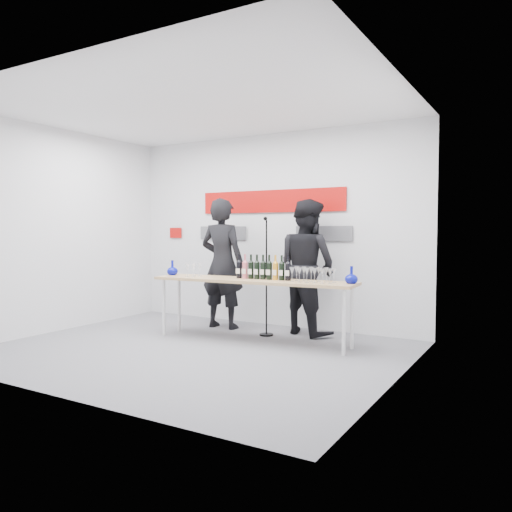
# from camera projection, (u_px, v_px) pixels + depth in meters

# --- Properties ---
(ground) EXTENTS (5.00, 5.00, 0.00)m
(ground) POSITION_uv_depth(u_px,v_px,m) (194.00, 351.00, 6.20)
(ground) COLOR slate
(ground) RESTS_ON ground
(back_wall) EXTENTS (5.00, 0.04, 3.00)m
(back_wall) POSITION_uv_depth(u_px,v_px,m) (271.00, 230.00, 7.85)
(back_wall) COLOR silver
(back_wall) RESTS_ON ground
(signage) EXTENTS (3.38, 0.02, 0.79)m
(signage) POSITION_uv_depth(u_px,v_px,m) (267.00, 211.00, 7.84)
(signage) COLOR #B30A07
(signage) RESTS_ON back_wall
(tasting_table) EXTENTS (2.85, 0.76, 0.84)m
(tasting_table) POSITION_uv_depth(u_px,v_px,m) (252.00, 284.00, 6.66)
(tasting_table) COLOR tan
(tasting_table) RESTS_ON ground
(wine_bottles) EXTENTS (0.80, 0.13, 0.33)m
(wine_bottles) POSITION_uv_depth(u_px,v_px,m) (263.00, 267.00, 6.63)
(wine_bottles) COLOR black
(wine_bottles) RESTS_ON tasting_table
(decanter_left) EXTENTS (0.16, 0.16, 0.21)m
(decanter_left) POSITION_uv_depth(u_px,v_px,m) (172.00, 268.00, 7.28)
(decanter_left) COLOR #070E92
(decanter_left) RESTS_ON tasting_table
(decanter_right) EXTENTS (0.16, 0.16, 0.21)m
(decanter_right) POSITION_uv_depth(u_px,v_px,m) (351.00, 275.00, 6.11)
(decanter_right) COLOR #070E92
(decanter_right) RESTS_ON tasting_table
(glasses_left) EXTENTS (0.18, 0.23, 0.18)m
(glasses_left) POSITION_uv_depth(u_px,v_px,m) (194.00, 270.00, 7.06)
(glasses_left) COLOR silver
(glasses_left) RESTS_ON tasting_table
(glasses_right) EXTENTS (0.57, 0.26, 0.18)m
(glasses_right) POSITION_uv_depth(u_px,v_px,m) (313.00, 275.00, 6.27)
(glasses_right) COLOR silver
(glasses_right) RESTS_ON tasting_table
(presenter_left) EXTENTS (0.74, 0.51, 1.98)m
(presenter_left) POSITION_uv_depth(u_px,v_px,m) (222.00, 263.00, 7.61)
(presenter_left) COLOR black
(presenter_left) RESTS_ON ground
(presenter_right) EXTENTS (1.15, 1.03, 1.94)m
(presenter_right) POSITION_uv_depth(u_px,v_px,m) (307.00, 267.00, 7.18)
(presenter_right) COLOR black
(presenter_right) RESTS_ON ground
(mic_stand) EXTENTS (0.20, 0.20, 1.69)m
(mic_stand) POSITION_uv_depth(u_px,v_px,m) (266.00, 300.00, 7.07)
(mic_stand) COLOR black
(mic_stand) RESTS_ON ground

